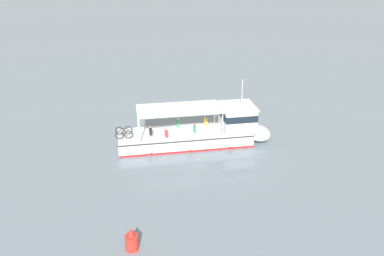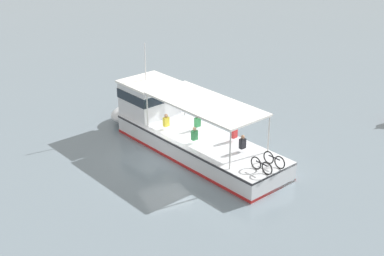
{
  "view_description": "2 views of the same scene",
  "coord_description": "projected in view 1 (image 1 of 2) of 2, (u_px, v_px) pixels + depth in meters",
  "views": [
    {
      "loc": [
        -5.18,
        31.04,
        14.58
      ],
      "look_at": [
        -0.26,
        1.68,
        1.4
      ],
      "focal_mm": 37.31,
      "sensor_mm": 36.0,
      "label": 1
    },
    {
      "loc": [
        25.15,
        -8.36,
        13.56
      ],
      "look_at": [
        -0.26,
        1.68,
        1.4
      ],
      "focal_mm": 51.31,
      "sensor_mm": 36.0,
      "label": 2
    }
  ],
  "objects": [
    {
      "name": "channel_buoy",
      "position": [
        132.0,
        241.0,
        21.1
      ],
      "size": [
        0.7,
        0.7,
        1.4
      ],
      "color": "red",
      "rests_on": "ground"
    },
    {
      "name": "ferry_main",
      "position": [
        204.0,
        131.0,
        32.87
      ],
      "size": [
        13.01,
        7.17,
        5.32
      ],
      "color": "silver",
      "rests_on": "ground"
    },
    {
      "name": "ground_plane",
      "position": [
        192.0,
        135.0,
        34.68
      ],
      "size": [
        400.0,
        400.0,
        0.0
      ],
      "primitive_type": "plane",
      "color": "slate"
    }
  ]
}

